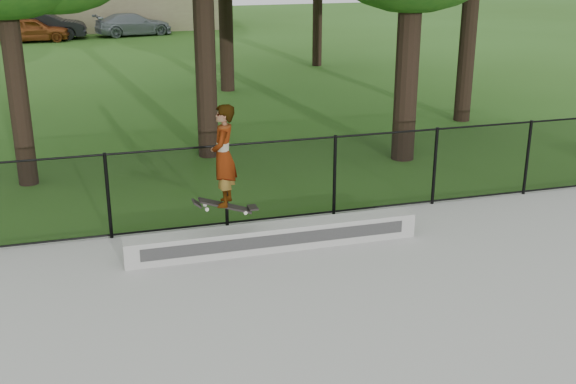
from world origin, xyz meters
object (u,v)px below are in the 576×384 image
car_c (133,24)px  car_b (44,26)px  grind_ledge (274,237)px  skater_airborne (224,158)px  car_a (32,30)px

car_c → car_b: bearing=83.2°
grind_ledge → car_c: size_ratio=1.32×
grind_ledge → car_b: 29.07m
skater_airborne → car_c: bearing=88.1°
car_c → skater_airborne: 29.26m
car_a → grind_ledge: bearing=-170.6°
grind_ledge → car_a: size_ratio=1.39×
grind_ledge → car_b: bearing=98.5°
car_a → car_c: 5.16m
car_a → car_c: (5.03, 1.17, -0.02)m
car_c → car_a: bearing=91.9°
grind_ledge → skater_airborne: (-0.82, -0.14, 1.45)m
car_c → grind_ledge: bearing=168.5°
car_c → skater_airborne: (-0.98, -29.22, 1.14)m
grind_ledge → car_c: 29.09m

